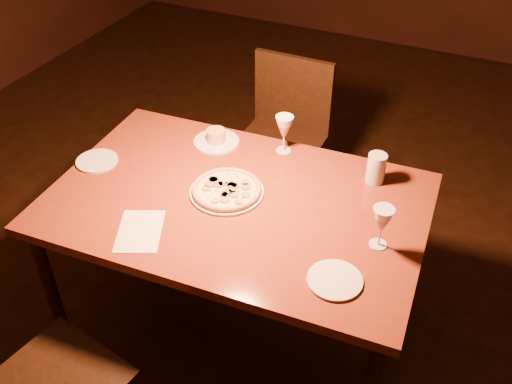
% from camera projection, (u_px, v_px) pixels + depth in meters
% --- Properties ---
extents(floor, '(7.00, 7.00, 0.00)m').
position_uv_depth(floor, '(274.00, 311.00, 2.89)').
color(floor, black).
rests_on(floor, ground).
extents(dining_table, '(1.56, 1.05, 0.81)m').
position_uv_depth(dining_table, '(236.00, 213.00, 2.35)').
color(dining_table, maroon).
rests_on(dining_table, floor).
extents(chair_far, '(0.46, 0.46, 0.95)m').
position_uv_depth(chair_far, '(282.00, 134.00, 3.20)').
color(chair_far, black).
rests_on(chair_far, floor).
extents(pizza_plate, '(0.31, 0.31, 0.03)m').
position_uv_depth(pizza_plate, '(227.00, 190.00, 2.33)').
color(pizza_plate, silver).
rests_on(pizza_plate, dining_table).
extents(ramekin_saucer, '(0.21, 0.21, 0.07)m').
position_uv_depth(ramekin_saucer, '(216.00, 138.00, 2.63)').
color(ramekin_saucer, silver).
rests_on(ramekin_saucer, dining_table).
extents(wine_glass_far, '(0.08, 0.08, 0.18)m').
position_uv_depth(wine_glass_far, '(284.00, 134.00, 2.53)').
color(wine_glass_far, '#C66652').
rests_on(wine_glass_far, dining_table).
extents(wine_glass_right, '(0.08, 0.08, 0.17)m').
position_uv_depth(wine_glass_right, '(381.00, 227.00, 2.05)').
color(wine_glass_right, '#C66652').
rests_on(wine_glass_right, dining_table).
extents(water_tumbler, '(0.08, 0.08, 0.13)m').
position_uv_depth(water_tumbler, '(376.00, 168.00, 2.37)').
color(water_tumbler, '#ADB5BD').
rests_on(water_tumbler, dining_table).
extents(side_plate_left, '(0.18, 0.18, 0.01)m').
position_uv_depth(side_plate_left, '(97.00, 161.00, 2.51)').
color(side_plate_left, silver).
rests_on(side_plate_left, dining_table).
extents(side_plate_near, '(0.19, 0.19, 0.01)m').
position_uv_depth(side_plate_near, '(335.00, 280.00, 1.96)').
color(side_plate_near, silver).
rests_on(side_plate_near, dining_table).
extents(menu_card, '(0.25, 0.29, 0.00)m').
position_uv_depth(menu_card, '(140.00, 231.00, 2.16)').
color(menu_card, silver).
rests_on(menu_card, dining_table).
extents(pendant_light, '(0.12, 0.12, 0.12)m').
position_uv_depth(pendant_light, '(231.00, 20.00, 1.84)').
color(pendant_light, '#FF8347').
rests_on(pendant_light, ceiling).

